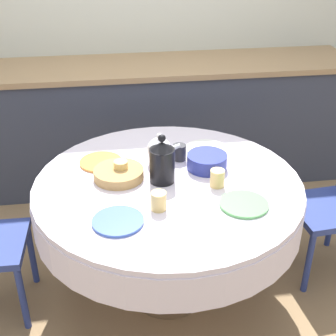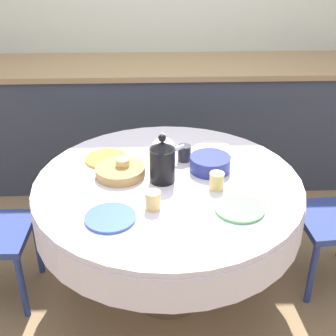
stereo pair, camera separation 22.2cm
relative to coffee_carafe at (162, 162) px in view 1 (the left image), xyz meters
name	(u,v)px [view 1 (the left image)]	position (x,y,z in m)	size (l,w,h in m)	color
ground_plane	(168,291)	(0.03, -0.01, -0.86)	(12.00, 12.00, 0.00)	#8E704C
wall_back	(136,7)	(0.03, 1.69, 0.44)	(7.00, 0.05, 2.60)	beige
kitchen_counter	(143,123)	(0.03, 1.35, -0.38)	(3.24, 0.64, 0.95)	#383D4C
dining_table	(168,202)	(0.03, -0.01, -0.23)	(1.38, 1.38, 0.75)	brown
plate_near_left	(118,221)	(-0.24, -0.33, -0.10)	(0.23, 0.23, 0.01)	#3856AD
cup_near_left	(159,201)	(-0.05, -0.25, -0.07)	(0.07, 0.07, 0.09)	#DBB766
plate_near_right	(244,204)	(0.35, -0.28, -0.10)	(0.23, 0.23, 0.01)	#5BA85B
cup_near_right	(217,178)	(0.27, -0.09, -0.07)	(0.07, 0.07, 0.09)	#DBB766
plate_far_left	(101,162)	(-0.31, 0.23, -0.10)	(0.23, 0.23, 0.01)	orange
cup_far_left	(121,169)	(-0.20, 0.08, -0.07)	(0.07, 0.07, 0.09)	#DBB766
plate_far_right	(206,149)	(0.30, 0.30, -0.10)	(0.23, 0.23, 0.01)	white
cup_far_right	(180,152)	(0.13, 0.22, -0.07)	(0.07, 0.07, 0.09)	#28282D
coffee_carafe	(162,162)	(0.00, 0.00, 0.00)	(0.13, 0.13, 0.26)	black
teapot	(160,150)	(0.01, 0.19, -0.03)	(0.19, 0.14, 0.18)	white
bread_basket	(119,174)	(-0.22, 0.06, -0.08)	(0.26, 0.26, 0.05)	#AD844C
fruit_bowl	(207,161)	(0.25, 0.10, -0.07)	(0.21, 0.21, 0.08)	navy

